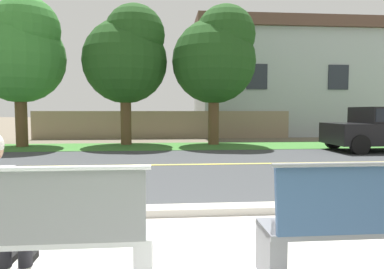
# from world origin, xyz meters

# --- Properties ---
(ground_plane) EXTENTS (140.00, 140.00, 0.00)m
(ground_plane) POSITION_xyz_m (0.00, 8.00, 0.00)
(ground_plane) COLOR #665B4C
(curb_edge) EXTENTS (44.00, 0.30, 0.11)m
(curb_edge) POSITION_xyz_m (0.00, 2.35, 0.06)
(curb_edge) COLOR #ADA89E
(curb_edge) RESTS_ON ground_plane
(street_asphalt) EXTENTS (52.00, 8.00, 0.01)m
(street_asphalt) POSITION_xyz_m (0.00, 6.50, 0.00)
(street_asphalt) COLOR #383A3D
(street_asphalt) RESTS_ON ground_plane
(road_centre_line) EXTENTS (48.00, 0.14, 0.01)m
(road_centre_line) POSITION_xyz_m (0.00, 6.50, 0.01)
(road_centre_line) COLOR #E0CC4C
(road_centre_line) RESTS_ON ground_plane
(far_verge_grass) EXTENTS (48.00, 2.80, 0.02)m
(far_verge_grass) POSITION_xyz_m (0.00, 11.05, 0.01)
(far_verge_grass) COLOR #38702D
(far_verge_grass) RESTS_ON ground_plane
(bench_left) EXTENTS (2.05, 0.48, 1.01)m
(bench_left) POSITION_xyz_m (-1.47, 0.50, 0.47)
(bench_left) COLOR silver
(bench_left) RESTS_ON ground_plane
(shade_tree_far_left) EXTENTS (3.45, 3.45, 5.69)m
(shade_tree_far_left) POSITION_xyz_m (-5.82, 11.34, 3.69)
(shade_tree_far_left) COLOR brown
(shade_tree_far_left) RESTS_ON ground_plane
(shade_tree_left) EXTENTS (3.43, 3.43, 5.66)m
(shade_tree_left) POSITION_xyz_m (-1.85, 11.82, 3.67)
(shade_tree_left) COLOR brown
(shade_tree_left) RESTS_ON ground_plane
(shade_tree_centre) EXTENTS (3.42, 3.42, 5.65)m
(shade_tree_centre) POSITION_xyz_m (1.78, 11.56, 3.66)
(shade_tree_centre) COLOR brown
(shade_tree_centre) RESTS_ON ground_plane
(garden_wall) EXTENTS (13.00, 0.36, 1.40)m
(garden_wall) POSITION_xyz_m (-0.41, 14.97, 0.70)
(garden_wall) COLOR gray
(garden_wall) RESTS_ON ground_plane
(house_across_street) EXTENTS (10.54, 6.91, 6.38)m
(house_across_street) POSITION_xyz_m (6.61, 18.17, 3.24)
(house_across_street) COLOR #A3ADB2
(house_across_street) RESTS_ON ground_plane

